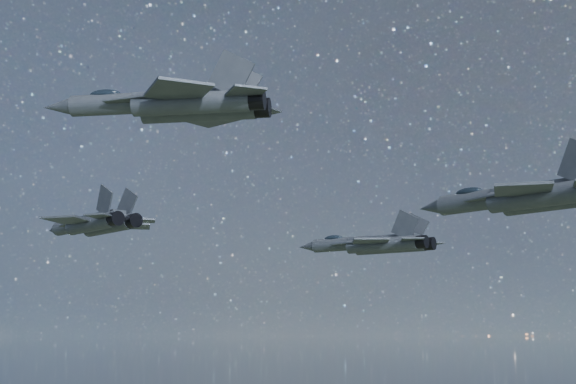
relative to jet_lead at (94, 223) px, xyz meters
The scene contains 4 objects.
jet_lead is the anchor object (origin of this frame).
jet_left 30.62m from the jet_lead, 52.91° to the left, with size 17.23×12.18×4.37m.
jet_right 29.39m from the jet_lead, 36.69° to the right, with size 15.56×10.34×3.96m.
jet_slot 40.38m from the jet_lead, ahead, with size 19.18×12.94×4.84m.
Camera 1 is at (31.62, -61.38, 142.25)m, focal length 50.00 mm.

